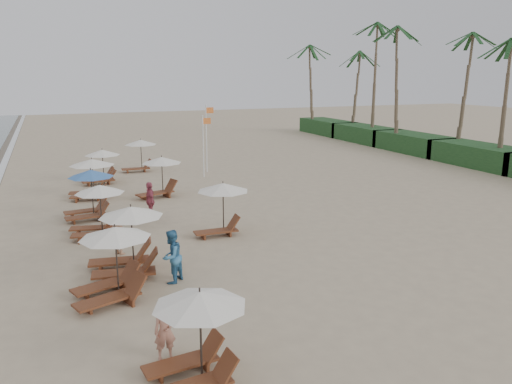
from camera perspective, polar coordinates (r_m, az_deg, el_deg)
name	(u,v)px	position (r m, az deg, el deg)	size (l,w,h in m)	color
ground	(316,281)	(17.44, 6.75, -9.83)	(160.00, 160.00, 0.00)	tan
shrub_hedge	(480,155)	(41.75, 23.85, 3.78)	(3.20, 53.00, 1.60)	#193D1C
palm_row	(482,29)	(42.00, 24.03, 16.32)	(7.00, 52.00, 12.30)	brown
lounger_station_0	(192,337)	(11.72, -7.16, -15.77)	(2.39, 2.12, 2.16)	brown
lounger_station_1	(109,266)	(16.22, -16.17, -7.92)	(2.59, 2.44, 2.29)	brown
lounger_station_2	(124,244)	(18.08, -14.53, -5.67)	(2.69, 2.26, 2.38)	brown
lounger_station_3	(95,212)	(22.52, -17.54, -2.13)	(2.46, 2.15, 2.23)	brown
lounger_station_4	(87,195)	(25.42, -18.38, -0.33)	(2.49, 2.14, 2.36)	brown
lounger_station_5	(89,177)	(29.50, -18.19, 1.59)	(2.64, 2.44, 2.21)	brown
lounger_station_6	(99,167)	(33.61, -17.16, 2.70)	(2.58, 2.19, 2.12)	brown
inland_station_0	(220,202)	(21.70, -4.03, -1.17)	(2.59, 2.24, 2.22)	brown
inland_station_1	(158,174)	(28.92, -10.88, 1.98)	(2.85, 2.25, 2.22)	brown
inland_station_2	(139,152)	(36.88, -13.02, 4.38)	(2.67, 2.24, 2.22)	brown
beachgoer_near	(165,331)	(12.87, -10.17, -15.07)	(0.54, 0.35, 1.48)	#B0745F
beachgoer_mid_a	(171,257)	(17.11, -9.45, -7.14)	(0.88, 0.68, 1.80)	teal
beachgoer_mid_b	(119,233)	(20.16, -15.05, -4.44)	(1.10, 0.63, 1.70)	#97694D
beachgoer_far_a	(150,201)	(24.55, -11.80, -0.98)	(1.07, 0.44, 1.82)	#A94357
flag_pole_near	(204,143)	(33.99, -5.88, 5.50)	(0.59, 0.08, 4.14)	silver
flag_pole_far	(207,135)	(35.77, -5.53, 6.37)	(0.60, 0.08, 4.71)	silver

